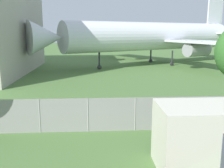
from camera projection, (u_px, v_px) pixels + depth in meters
perimeter_fence at (135, 114)px, 14.14m from camera, size 56.07×0.07×1.86m
airplane at (156, 37)px, 41.75m from camera, size 37.71×30.17×13.16m
portable_cabin at (204, 138)px, 10.11m from camera, size 3.59×2.40×2.59m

